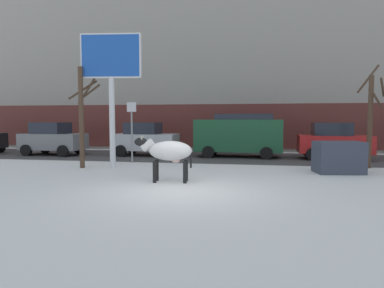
% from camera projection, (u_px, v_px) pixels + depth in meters
% --- Properties ---
extents(ground_plane, '(120.00, 120.00, 0.00)m').
position_uv_depth(ground_plane, '(184.00, 191.00, 9.72)').
color(ground_plane, white).
extents(road_strip, '(60.00, 5.60, 0.01)m').
position_uv_depth(road_strip, '(216.00, 157.00, 18.37)').
color(road_strip, '#423F3F').
rests_on(road_strip, ground).
extents(building_facade, '(44.00, 6.10, 13.00)m').
position_uv_depth(building_facade, '(227.00, 57.00, 24.46)').
color(building_facade, gray).
rests_on(building_facade, ground).
extents(cow_holstein, '(1.92, 0.72, 1.54)m').
position_uv_depth(cow_holstein, '(169.00, 151.00, 11.09)').
color(cow_holstein, silver).
rests_on(cow_holstein, ground).
extents(billboard, '(2.53, 0.51, 5.56)m').
position_uv_depth(billboard, '(111.00, 64.00, 14.15)').
color(billboard, silver).
rests_on(billboard, ground).
extents(car_grey_hatchback, '(3.55, 2.01, 1.86)m').
position_uv_depth(car_grey_hatchback, '(53.00, 139.00, 19.52)').
color(car_grey_hatchback, slate).
rests_on(car_grey_hatchback, ground).
extents(car_silver_hatchback, '(3.55, 2.01, 1.86)m').
position_uv_depth(car_silver_hatchback, '(145.00, 139.00, 19.13)').
color(car_silver_hatchback, '#B7BABF').
rests_on(car_silver_hatchback, ground).
extents(car_darkgreen_van, '(4.66, 2.24, 2.32)m').
position_uv_depth(car_darkgreen_van, '(239.00, 134.00, 18.48)').
color(car_darkgreen_van, '#194C2D').
rests_on(car_darkgreen_van, ground).
extents(car_red_hatchback, '(3.55, 2.01, 1.86)m').
position_uv_depth(car_red_hatchback, '(333.00, 141.00, 17.39)').
color(car_red_hatchback, red).
rests_on(car_red_hatchback, ground).
extents(pedestrian_near_billboard, '(0.36, 0.24, 1.73)m').
position_uv_depth(pedestrian_near_billboard, '(334.00, 139.00, 19.79)').
color(pedestrian_near_billboard, '#282833').
rests_on(pedestrian_near_billboard, ground).
extents(bare_tree_right_lot, '(1.06, 1.06, 4.33)m').
position_uv_depth(bare_tree_right_lot, '(371.00, 117.00, 14.13)').
color(bare_tree_right_lot, '#4C3828').
rests_on(bare_tree_right_lot, ground).
extents(bare_tree_far_back, '(1.49, 0.91, 4.20)m').
position_uv_depth(bare_tree_far_back, '(82.00, 113.00, 14.27)').
color(bare_tree_far_back, '#4C3828').
rests_on(bare_tree_far_back, ground).
extents(dumpster, '(1.85, 1.35, 1.20)m').
position_uv_depth(dumpster, '(338.00, 157.00, 12.95)').
color(dumpster, '#383D4C').
rests_on(dumpster, ground).
extents(street_sign, '(0.44, 0.08, 2.82)m').
position_uv_depth(street_sign, '(132.00, 127.00, 15.93)').
color(street_sign, gray).
rests_on(street_sign, ground).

